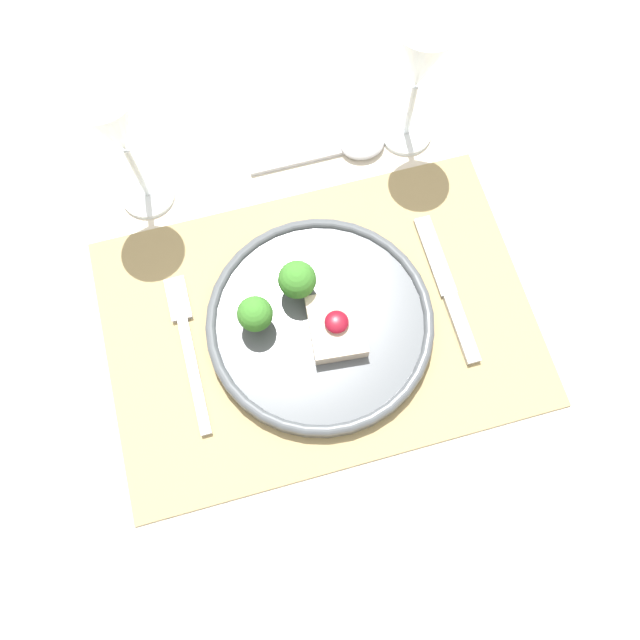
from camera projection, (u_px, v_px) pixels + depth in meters
The scene contains 9 objects.
ground_plane at pixel (319, 429), 1.47m from camera, with size 8.00×8.00×0.00m, color #4C4742.
dining_table at pixel (319, 342), 0.81m from camera, with size 1.41×1.25×0.78m.
placemat at pixel (319, 322), 0.73m from camera, with size 0.49×0.34×0.00m, color #9E895B.
dinner_plate at pixel (318, 321), 0.71m from camera, with size 0.26×0.26×0.07m.
fork at pixel (187, 341), 0.72m from camera, with size 0.02×0.19×0.01m.
knife at pixel (450, 297), 0.73m from camera, with size 0.02×0.19×0.01m.
spoon at pixel (352, 146), 0.80m from camera, with size 0.18×0.05×0.02m.
wine_glass_near at pixel (421, 61), 0.69m from camera, with size 0.08×0.08×0.19m.
wine_glass_far at pixel (114, 127), 0.65m from camera, with size 0.08×0.08×0.19m.
Camera 1 is at (-0.06, -0.23, 1.47)m, focal length 35.00 mm.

